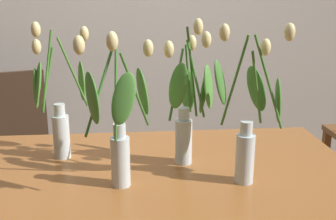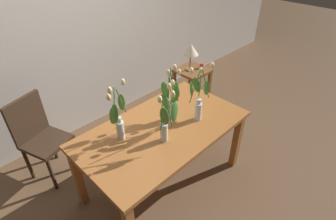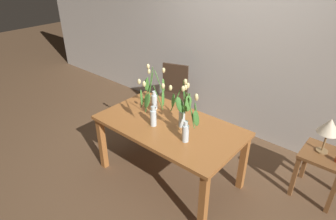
# 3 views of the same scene
# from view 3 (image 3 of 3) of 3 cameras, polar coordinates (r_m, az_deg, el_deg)

# --- Properties ---
(ground_plane) EXTENTS (18.00, 18.00, 0.00)m
(ground_plane) POSITION_cam_3_polar(r_m,az_deg,el_deg) (3.58, 0.25, -12.94)
(ground_plane) COLOR brown
(room_wall_rear) EXTENTS (9.00, 0.10, 2.70)m
(room_wall_rear) POSITION_cam_3_polar(r_m,az_deg,el_deg) (4.09, 14.55, 13.29)
(room_wall_rear) COLOR beige
(room_wall_rear) RESTS_ON ground
(dining_table) EXTENTS (1.60, 0.90, 0.74)m
(dining_table) POSITION_cam_3_polar(r_m,az_deg,el_deg) (3.19, 0.27, -4.20)
(dining_table) COLOR #A3602D
(dining_table) RESTS_ON ground
(tulip_vase_0) EXTENTS (0.21, 0.26, 0.57)m
(tulip_vase_0) POSITION_cam_3_polar(r_m,az_deg,el_deg) (2.97, 2.98, 0.21)
(tulip_vase_0) COLOR silver
(tulip_vase_0) RESTS_ON dining_table
(tulip_vase_1) EXTENTS (0.23, 0.20, 0.56)m
(tulip_vase_1) POSITION_cam_3_polar(r_m,az_deg,el_deg) (3.35, -2.87, 3.39)
(tulip_vase_1) COLOR silver
(tulip_vase_1) RESTS_ON dining_table
(tulip_vase_2) EXTENTS (0.28, 0.17, 0.57)m
(tulip_vase_2) POSITION_cam_3_polar(r_m,az_deg,el_deg) (2.76, 3.94, -2.50)
(tulip_vase_2) COLOR silver
(tulip_vase_2) RESTS_ON dining_table
(tulip_vase_3) EXTENTS (0.25, 0.24, 0.55)m
(tulip_vase_3) POSITION_cam_3_polar(r_m,az_deg,el_deg) (3.00, -3.21, 0.28)
(tulip_vase_3) COLOR silver
(tulip_vase_3) RESTS_ON dining_table
(dining_chair) EXTENTS (0.51, 0.51, 0.93)m
(dining_chair) POSITION_cam_3_polar(r_m,az_deg,el_deg) (4.37, 0.98, 3.64)
(dining_chair) COLOR #382619
(dining_chair) RESTS_ON ground
(side_table) EXTENTS (0.44, 0.44, 0.55)m
(side_table) POSITION_cam_3_polar(r_m,az_deg,el_deg) (3.49, 28.37, -9.25)
(side_table) COLOR brown
(side_table) RESTS_ON ground
(table_lamp) EXTENTS (0.22, 0.22, 0.40)m
(table_lamp) POSITION_cam_3_polar(r_m,az_deg,el_deg) (3.29, 29.50, -2.96)
(table_lamp) COLOR olive
(table_lamp) RESTS_ON side_table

